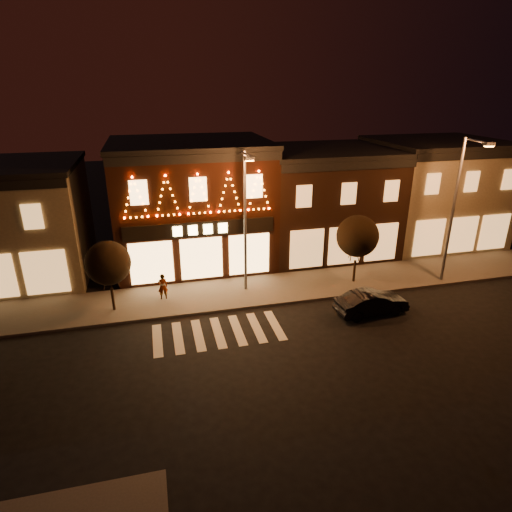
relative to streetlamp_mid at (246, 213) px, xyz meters
name	(u,v)px	position (x,y,z in m)	size (l,w,h in m)	color
ground	(233,382)	(-2.37, -8.00, -4.97)	(120.00, 120.00, 0.00)	black
sidewalk_far	(240,292)	(-0.37, 0.00, -4.89)	(44.00, 4.00, 0.15)	#47423D
building_pulp	(192,203)	(-2.37, 5.97, -0.80)	(10.20, 8.34, 8.30)	black
building_right_a	(323,200)	(7.13, 5.99, -1.21)	(9.20, 8.28, 7.50)	black
building_right_b	(432,191)	(16.13, 5.99, -1.06)	(9.20, 8.28, 7.80)	#736951
streetlamp_mid	(246,213)	(0.00, 0.00, 0.00)	(0.53, 1.88, 8.21)	#59595E
streetlamp_right	(458,201)	(12.33, -1.66, 0.32)	(0.56, 2.01, 8.76)	#59595E
tree_left	(108,263)	(-7.56, -0.53, -2.06)	(2.36, 2.36, 3.94)	black
tree_right	(357,236)	(6.82, -0.29, -1.84)	(2.54, 2.54, 4.25)	black
dark_sedan	(371,303)	(6.03, -4.07, -4.31)	(1.39, 3.97, 1.31)	black
pedestrian	(163,286)	(-4.86, 0.13, -4.05)	(0.56, 0.37, 1.54)	gray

